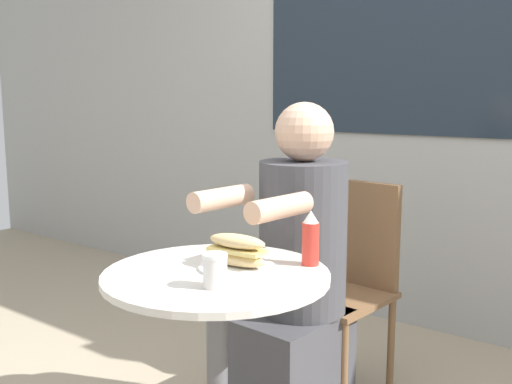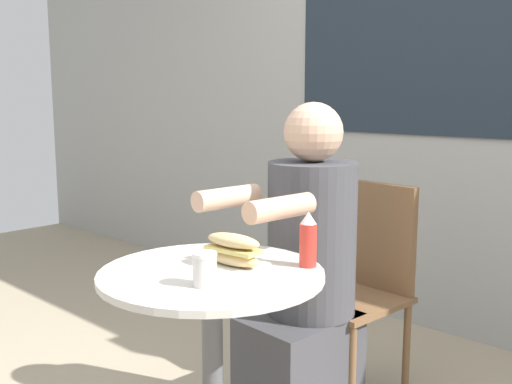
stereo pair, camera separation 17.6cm
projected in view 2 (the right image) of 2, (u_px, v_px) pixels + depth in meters
storefront_wall at (483, 53)px, 2.81m from camera, size 8.00×0.09×2.80m
cafe_table at (212, 339)px, 1.69m from camera, size 0.63×0.63×0.72m
diner_chair at (362, 274)px, 2.32m from camera, size 0.41×0.41×0.87m
seated_diner at (305, 294)px, 2.08m from camera, size 0.34×0.56×1.18m
sandwich_on_plate at (233, 254)px, 1.68m from camera, size 0.22×0.22×0.10m
drink_cup at (205, 269)px, 1.52m from camera, size 0.06×0.06×0.09m
condiment_bottle at (308, 240)px, 1.69m from camera, size 0.05×0.05×0.16m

